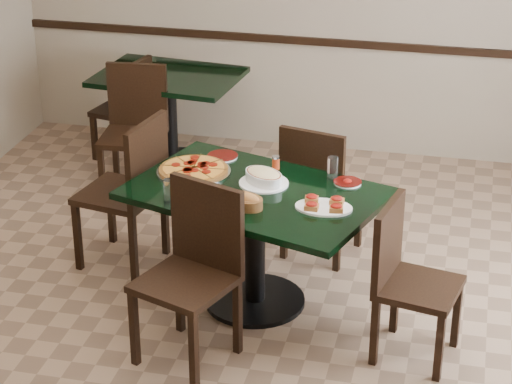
% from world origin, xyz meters
% --- Properties ---
extents(floor, '(5.50, 5.50, 0.00)m').
position_xyz_m(floor, '(0.00, 0.00, 0.00)').
color(floor, '#83654C').
rests_on(floor, ground).
extents(room_shell, '(5.50, 5.50, 5.50)m').
position_xyz_m(room_shell, '(1.02, 1.73, 1.17)').
color(room_shell, silver).
rests_on(room_shell, floor).
extents(main_table, '(1.62, 1.29, 0.75)m').
position_xyz_m(main_table, '(0.01, 0.23, 0.57)').
color(main_table, black).
rests_on(main_table, floor).
extents(back_table, '(1.14, 0.88, 0.75)m').
position_xyz_m(back_table, '(-1.12, 2.12, 0.52)').
color(back_table, black).
rests_on(back_table, floor).
extents(chair_far, '(0.52, 0.52, 0.93)m').
position_xyz_m(chair_far, '(0.27, 0.87, 0.52)').
color(chair_far, black).
rests_on(chair_far, floor).
extents(chair_near, '(0.59, 0.59, 0.99)m').
position_xyz_m(chair_near, '(-0.19, -0.34, 0.56)').
color(chair_near, black).
rests_on(chair_near, floor).
extents(chair_right, '(0.49, 0.49, 0.90)m').
position_xyz_m(chair_right, '(0.92, -0.10, 0.50)').
color(chair_right, black).
rests_on(chair_right, floor).
extents(chair_left, '(0.55, 0.55, 1.00)m').
position_xyz_m(chair_left, '(-0.85, 0.52, 0.57)').
color(chair_left, black).
rests_on(chair_left, floor).
extents(back_chair_near, '(0.48, 0.48, 0.95)m').
position_xyz_m(back_chair_near, '(-1.22, 1.61, 0.54)').
color(back_chair_near, black).
rests_on(back_chair_near, floor).
extents(back_chair_left, '(0.46, 0.46, 0.82)m').
position_xyz_m(back_chair_left, '(-1.47, 2.18, 0.46)').
color(back_chair_left, black).
rests_on(back_chair_left, floor).
extents(pepperoni_pizza, '(0.45, 0.45, 0.04)m').
position_xyz_m(pepperoni_pizza, '(-0.41, 0.39, 0.77)').
color(pepperoni_pizza, silver).
rests_on(pepperoni_pizza, main_table).
extents(lasagna_casserole, '(0.31, 0.29, 0.09)m').
position_xyz_m(lasagna_casserole, '(0.04, 0.32, 0.80)').
color(lasagna_casserole, white).
rests_on(lasagna_casserole, main_table).
extents(bread_basket, '(0.25, 0.21, 0.09)m').
position_xyz_m(bread_basket, '(0.00, 0.00, 0.79)').
color(bread_basket, brown).
rests_on(bread_basket, main_table).
extents(bruschetta_platter, '(0.32, 0.23, 0.05)m').
position_xyz_m(bruschetta_platter, '(0.43, 0.08, 0.77)').
color(bruschetta_platter, white).
rests_on(bruschetta_platter, main_table).
extents(side_plate_near, '(0.18, 0.18, 0.02)m').
position_xyz_m(side_plate_near, '(-0.19, -0.05, 0.76)').
color(side_plate_near, white).
rests_on(side_plate_near, main_table).
extents(side_plate_far_r, '(0.17, 0.17, 0.03)m').
position_xyz_m(side_plate_far_r, '(0.52, 0.44, 0.76)').
color(side_plate_far_r, white).
rests_on(side_plate_far_r, main_table).
extents(side_plate_far_l, '(0.19, 0.19, 0.02)m').
position_xyz_m(side_plate_far_l, '(-0.30, 0.65, 0.76)').
color(side_plate_far_l, white).
rests_on(side_plate_far_l, main_table).
extents(napkin_setting, '(0.22, 0.22, 0.01)m').
position_xyz_m(napkin_setting, '(-0.26, -0.06, 0.75)').
color(napkin_setting, white).
rests_on(napkin_setting, main_table).
extents(water_glass_a, '(0.06, 0.06, 0.14)m').
position_xyz_m(water_glass_a, '(0.42, 0.48, 0.82)').
color(water_glass_a, white).
rests_on(water_glass_a, main_table).
extents(water_glass_b, '(0.06, 0.06, 0.14)m').
position_xyz_m(water_glass_b, '(-0.42, -0.03, 0.82)').
color(water_glass_b, white).
rests_on(water_glass_b, main_table).
extents(pepper_shaker, '(0.05, 0.05, 0.08)m').
position_xyz_m(pepper_shaker, '(0.06, 0.56, 0.79)').
color(pepper_shaker, red).
rests_on(pepper_shaker, main_table).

